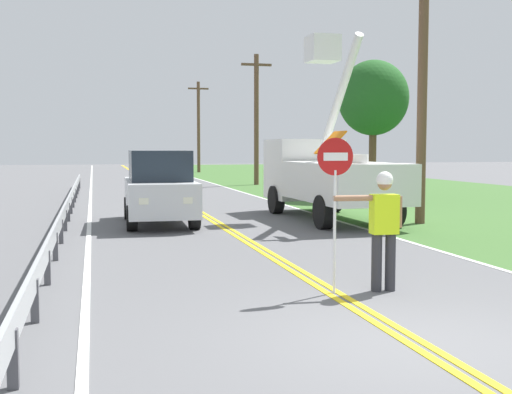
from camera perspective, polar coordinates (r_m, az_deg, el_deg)
The scene contains 15 objects.
ground_plane at distance 7.58m, azimuth 14.02°, elevation -12.49°, with size 160.00×160.00×0.00m, color #5B5B5E.
grass_verge_right at distance 30.45m, azimuth 15.50°, elevation 0.13°, with size 16.00×110.00×0.01m, color #3D662D.
centerline_yellow_left at distance 26.68m, azimuth -6.88°, elevation -0.33°, with size 0.11×110.00×0.01m, color yellow.
centerline_yellow_right at distance 26.70m, azimuth -6.50°, elevation -0.32°, with size 0.11×110.00×0.01m, color yellow.
edge_line_right at distance 27.39m, azimuth 0.80°, elevation -0.17°, with size 0.12×110.00×0.01m, color silver.
edge_line_left at distance 26.47m, azimuth -14.44°, elevation -0.47°, with size 0.12×110.00×0.01m, color silver.
flagger_worker at distance 9.95m, azimuth 11.19°, elevation -2.26°, with size 1.09×0.26×1.83m.
stop_sign_paddle at distance 9.63m, azimuth 7.00°, elevation 1.53°, with size 0.56×0.04×2.33m.
utility_bucket_truck at distance 20.02m, azimuth 6.10°, elevation 2.18°, with size 2.67×6.86×5.62m.
oncoming_suv_nearest at distance 18.58m, azimuth -8.55°, elevation 0.88°, with size 2.01×4.65×2.10m.
utility_pole_near at distance 19.15m, azimuth 14.50°, elevation 9.68°, with size 1.80×0.28×7.63m.
utility_pole_mid at distance 37.94m, azimuth 0.04°, elevation 7.10°, with size 1.80×0.28×7.59m.
utility_pole_far at distance 57.36m, azimuth -5.10°, elevation 6.34°, with size 1.80×0.28×7.95m.
guardrail_left_shoulder at distance 21.00m, azimuth -16.16°, elevation -0.33°, with size 0.10×32.00×0.71m.
roadside_tree_verge at distance 28.20m, azimuth 10.33°, elevation 8.56°, with size 3.00×3.00×5.90m.
Camera 1 is at (-3.46, -6.38, 2.18)m, focal length 45.25 mm.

